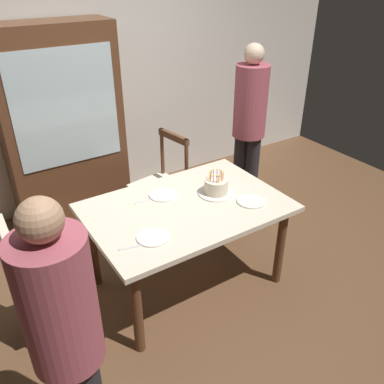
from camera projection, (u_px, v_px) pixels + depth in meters
name	position (u px, v px, depth m)	size (l,w,h in m)	color
ground	(187.00, 281.00, 3.39)	(6.40, 6.40, 0.00)	brown
back_wall	(89.00, 79.00, 4.09)	(6.40, 0.10, 2.60)	beige
dining_table	(186.00, 216.00, 3.07)	(1.47, 1.00, 0.75)	beige
birthday_cake	(216.00, 187.00, 3.14)	(0.28, 0.28, 0.19)	silver
plate_near_celebrant	(153.00, 237.00, 2.66)	(0.22, 0.22, 0.01)	white
plate_far_side	(163.00, 195.00, 3.14)	(0.22, 0.22, 0.01)	white
plate_near_guest	(251.00, 201.00, 3.06)	(0.22, 0.22, 0.01)	white
fork_near_celebrant	(132.00, 247.00, 2.58)	(0.18, 0.02, 0.01)	silver
fork_far_side	(145.00, 201.00, 3.07)	(0.18, 0.02, 0.01)	silver
chair_spindle_back	(161.00, 186.00, 3.87)	(0.50, 0.50, 0.95)	beige
chair_upholstered	(36.00, 277.00, 2.65)	(0.45, 0.45, 0.95)	beige
person_celebrant	(66.00, 335.00, 1.77)	(0.32, 0.32, 1.61)	#262328
person_guest	(249.00, 121.00, 3.94)	(0.32, 0.32, 1.71)	#262328
china_cabinet	(63.00, 128.00, 3.85)	(1.10, 0.45, 1.90)	#56331E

